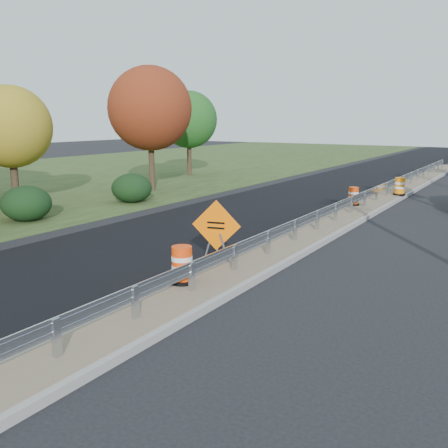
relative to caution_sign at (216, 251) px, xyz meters
The scene contains 14 objects.
ground 1.84m from the caution_sign, 59.47° to the left, with size 140.00×140.00×0.00m, color black.
grass_verge_near 25.82m from the caution_sign, 153.48° to the left, with size 30.00×120.00×0.03m, color #2A411B.
milled_overlay 12.06m from the caution_sign, 106.89° to the left, with size 7.20×120.00×0.01m, color black.
median 9.58m from the caution_sign, 84.60° to the left, with size 1.60×55.00×0.23m.
guardrail 10.57m from the caution_sign, 85.11° to the left, with size 0.10×46.15×0.72m.
hedge_mid 10.71m from the caution_sign, behind, with size 2.09×2.09×1.52m, color black.
hedge_north 12.60m from the caution_sign, 143.31° to the left, with size 2.09×2.09×1.52m, color black.
tree_near_yellow 14.92m from the caution_sign, 165.96° to the left, with size 3.96×3.96×5.88m.
tree_near_red 17.27m from the caution_sign, 136.39° to the left, with size 4.95×4.95×7.35m.
tree_near_back 24.96m from the caution_sign, 127.72° to the left, with size 4.29×4.29×6.37m.
caution_sign is the anchor object (origin of this frame).
barrel_median_near 2.16m from the caution_sign, 80.63° to the right, with size 0.64×0.64×0.94m.
barrel_median_mid 11.52m from the caution_sign, 88.26° to the left, with size 0.59×0.59×0.87m.
barrel_median_far 16.10m from the caution_sign, 84.83° to the left, with size 0.65×0.65×0.95m.
Camera 1 is at (6.70, -13.25, 4.27)m, focal length 40.00 mm.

